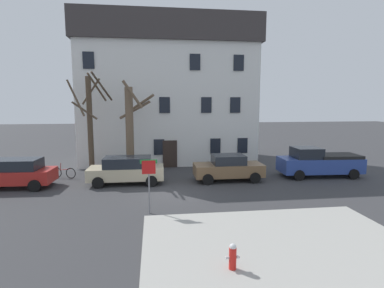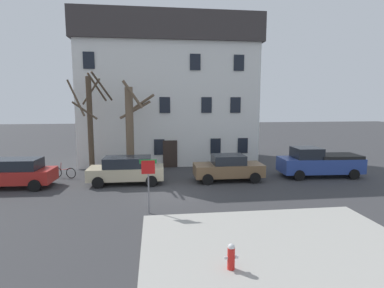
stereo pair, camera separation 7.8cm
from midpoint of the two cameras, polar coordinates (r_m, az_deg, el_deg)
ground_plane at (r=17.05m, az=-4.00°, el=-9.20°), size 120.00×120.00×0.00m
sidewalk_slab at (r=10.85m, az=17.75°, el=-19.46°), size 9.41×8.02×0.12m
building_main at (r=26.44m, az=-4.37°, el=9.94°), size 14.55×6.90×11.78m
tree_bare_near at (r=21.88m, az=-18.48°, el=4.20°), size 2.96×2.22×6.94m
tree_bare_mid at (r=21.05m, az=-11.35°, el=2.93°), size 2.55×2.72×6.41m
car_red_wagon at (r=20.65m, az=-30.19°, el=-4.68°), size 4.44×2.22×1.71m
car_beige_wagon at (r=19.17m, az=-12.04°, el=-4.75°), size 4.59×2.07×1.67m
car_brown_sedan at (r=19.64m, az=6.94°, el=-4.44°), size 4.38×2.01×1.67m
pickup_truck_blue at (r=22.28m, az=22.88°, el=-3.21°), size 5.49×2.36×2.00m
fire_hydrant at (r=9.50m, az=7.61°, el=-20.12°), size 0.42×0.22×0.78m
street_sign_pole at (r=13.70m, az=-8.04°, el=-5.93°), size 0.76×0.07×2.47m
bicycle_leaning at (r=21.95m, az=-22.83°, el=-4.96°), size 1.67×0.60×1.03m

